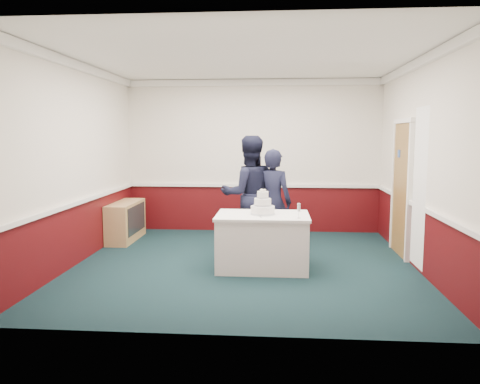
# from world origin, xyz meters

# --- Properties ---
(ground) EXTENTS (5.00, 5.00, 0.00)m
(ground) POSITION_xyz_m (0.00, 0.00, 0.00)
(ground) COLOR #142D30
(ground) RESTS_ON ground
(room_shell) EXTENTS (5.00, 5.00, 3.00)m
(room_shell) POSITION_xyz_m (0.08, 0.61, 1.97)
(room_shell) COLOR silver
(room_shell) RESTS_ON ground
(sideboard) EXTENTS (0.41, 1.20, 0.70)m
(sideboard) POSITION_xyz_m (-2.28, 1.47, 0.35)
(sideboard) COLOR tan
(sideboard) RESTS_ON ground
(cake_table) EXTENTS (1.32, 0.92, 0.79)m
(cake_table) POSITION_xyz_m (0.28, -0.17, 0.40)
(cake_table) COLOR white
(cake_table) RESTS_ON ground
(wedding_cake) EXTENTS (0.35, 0.35, 0.36)m
(wedding_cake) POSITION_xyz_m (0.28, -0.17, 0.90)
(wedding_cake) COLOR white
(wedding_cake) RESTS_ON cake_table
(cake_knife) EXTENTS (0.07, 0.22, 0.00)m
(cake_knife) POSITION_xyz_m (0.25, -0.37, 0.79)
(cake_knife) COLOR silver
(cake_knife) RESTS_ON cake_table
(champagne_flute) EXTENTS (0.05, 0.05, 0.21)m
(champagne_flute) POSITION_xyz_m (0.78, -0.45, 0.93)
(champagne_flute) COLOR silver
(champagne_flute) RESTS_ON cake_table
(person_man) EXTENTS (1.08, 0.94, 1.91)m
(person_man) POSITION_xyz_m (0.03, 0.77, 0.96)
(person_man) COLOR black
(person_man) RESTS_ON ground
(person_woman) EXTENTS (0.72, 0.58, 1.70)m
(person_woman) POSITION_xyz_m (0.41, 0.67, 0.85)
(person_woman) COLOR black
(person_woman) RESTS_ON ground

